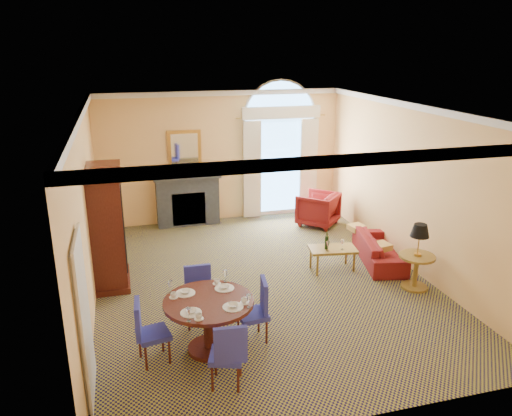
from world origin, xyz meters
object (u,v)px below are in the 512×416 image
object	(u,v)px
armchair	(318,209)
coffee_table	(332,250)
armoire	(107,229)
sofa	(379,249)
side_table	(418,250)
dining_table	(209,314)

from	to	relation	value
armchair	coffee_table	bearing A→B (deg)	28.57
armoire	sofa	bearing A→B (deg)	-4.72
armoire	coffee_table	distance (m)	4.26
side_table	armchair	bearing A→B (deg)	96.95
dining_table	coffee_table	world-z (taller)	dining_table
armoire	armchair	world-z (taller)	armoire
dining_table	sofa	world-z (taller)	dining_table
armoire	dining_table	world-z (taller)	armoire
armchair	sofa	bearing A→B (deg)	53.69
dining_table	armchair	world-z (taller)	dining_table
sofa	coffee_table	bearing A→B (deg)	109.77
sofa	dining_table	bearing A→B (deg)	132.37
armoire	armchair	distance (m)	5.29
armoire	dining_table	distance (m)	3.00
dining_table	sofa	bearing A→B (deg)	29.33
coffee_table	side_table	distance (m)	1.63
sofa	side_table	world-z (taller)	side_table
armoire	sofa	xyz separation A→B (m)	(5.27, -0.43, -0.80)
dining_table	armchair	size ratio (longest dim) A/B	1.44
armchair	side_table	xyz separation A→B (m)	(0.44, -3.61, 0.34)
side_table	armoire	bearing A→B (deg)	162.54
side_table	sofa	bearing A→B (deg)	92.31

